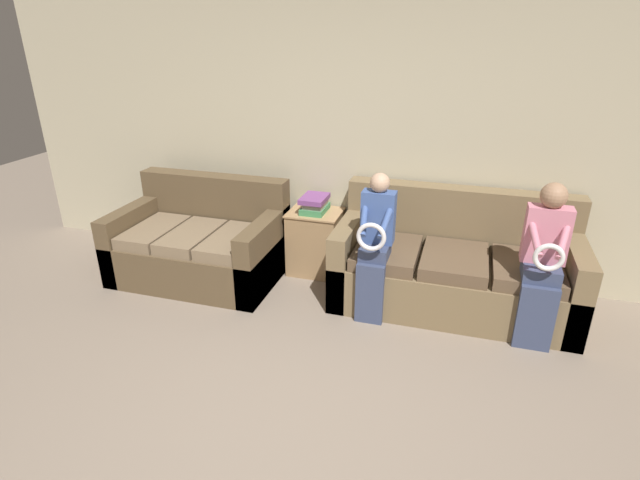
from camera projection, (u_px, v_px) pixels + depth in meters
name	position (u px, v px, depth m)	size (l,w,h in m)	color
ground_plane	(275.00, 469.00, 2.78)	(14.00, 14.00, 0.00)	gray
wall_back	(376.00, 142.00, 4.60)	(7.62, 0.06, 2.55)	#BCB293
couch_main	(454.00, 268.00, 4.33)	(2.02, 0.94, 0.96)	brown
couch_side	(201.00, 245.00, 4.83)	(1.53, 0.98, 0.92)	brown
child_left_seated	(375.00, 242.00, 4.02)	(0.27, 0.37, 1.21)	#384260
child_right_seated	(543.00, 259.00, 3.68)	(0.32, 0.39, 1.25)	#384260
side_shelf	(315.00, 241.00, 4.88)	(0.50, 0.43, 0.63)	#9E7A51
book_stack	(315.00, 204.00, 4.73)	(0.23, 0.32, 0.15)	#3D8451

